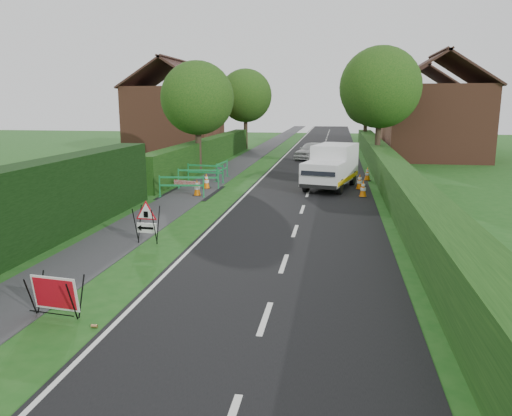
{
  "coord_description": "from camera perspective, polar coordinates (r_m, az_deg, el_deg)",
  "views": [
    {
      "loc": [
        3.81,
        -11.68,
        4.24
      ],
      "look_at": [
        1.47,
        2.68,
        1.15
      ],
      "focal_mm": 35.0,
      "sensor_mm": 36.0,
      "label": 1
    }
  ],
  "objects": [
    {
      "name": "tree_fe",
      "position": [
        49.75,
        12.5,
        11.69
      ],
      "size": [
        4.2,
        4.2,
        6.33
      ],
      "color": "#2D2116",
      "rests_on": "ground"
    },
    {
      "name": "traffic_cone_1",
      "position": [
        25.24,
        11.76,
        2.96
      ],
      "size": [
        0.38,
        0.38,
        0.79
      ],
      "color": "black",
      "rests_on": "ground"
    },
    {
      "name": "ped_barrier_0",
      "position": [
        22.87,
        -8.51,
        2.77
      ],
      "size": [
        2.09,
        0.62,
        1.0
      ],
      "rotation": [
        0.0,
        0.0,
        0.14
      ],
      "color": "#17823F",
      "rests_on": "ground"
    },
    {
      "name": "traffic_cone_2",
      "position": [
        28.19,
        12.62,
        3.85
      ],
      "size": [
        0.38,
        0.38,
        0.79
      ],
      "color": "black",
      "rests_on": "ground"
    },
    {
      "name": "tree_fw",
      "position": [
        46.46,
        -1.2,
        12.71
      ],
      "size": [
        4.8,
        4.8,
        7.24
      ],
      "color": "#2D2116",
      "rests_on": "ground"
    },
    {
      "name": "house_west",
      "position": [
        43.93,
        -9.21,
        10.08
      ],
      "size": [
        7.5,
        7.4,
        7.88
      ],
      "color": "brown",
      "rests_on": "ground"
    },
    {
      "name": "ped_barrier_1",
      "position": [
        25.14,
        -6.6,
        3.65
      ],
      "size": [
        2.09,
        0.65,
        1.0
      ],
      "rotation": [
        0.0,
        0.0,
        0.15
      ],
      "color": "#17823F",
      "rests_on": "ground"
    },
    {
      "name": "ground",
      "position": [
        13.0,
        -8.39,
        -7.18
      ],
      "size": [
        120.0,
        120.0,
        0.0
      ],
      "primitive_type": "plane",
      "color": "#1B4F16",
      "rests_on": "ground"
    },
    {
      "name": "hatchback_car",
      "position": [
        38.25,
        6.42,
        6.54
      ],
      "size": [
        2.8,
        4.19,
        1.33
      ],
      "primitive_type": "imported",
      "rotation": [
        0.0,
        0.0,
        -0.35
      ],
      "color": "silver",
      "rests_on": "ground"
    },
    {
      "name": "hedge_west_far",
      "position": [
        35.08,
        -5.38,
        4.99
      ],
      "size": [
        1.0,
        24.0,
        1.8
      ],
      "primitive_type": "cube",
      "color": "#14380F",
      "rests_on": "ground"
    },
    {
      "name": "red_rect_sign",
      "position": [
        10.86,
        -22.0,
        -9.12
      ],
      "size": [
        1.06,
        0.71,
        0.85
      ],
      "rotation": [
        0.0,
        0.0,
        -0.11
      ],
      "color": "black",
      "rests_on": "ground"
    },
    {
      "name": "hedge_east",
      "position": [
        28.14,
        14.65,
        2.92
      ],
      "size": [
        1.2,
        50.0,
        1.5
      ],
      "primitive_type": "cube",
      "color": "#14380F",
      "rests_on": "ground"
    },
    {
      "name": "litter_can",
      "position": [
        10.32,
        -17.97,
        -12.9
      ],
      "size": [
        0.12,
        0.07,
        0.07
      ],
      "primitive_type": "cylinder",
      "rotation": [
        0.0,
        1.57,
        0.0
      ],
      "color": "#BF7F4C",
      "rests_on": "ground"
    },
    {
      "name": "hedge_west_near",
      "position": [
        15.24,
        -26.71,
        -5.49
      ],
      "size": [
        1.1,
        18.0,
        2.5
      ],
      "primitive_type": "cube",
      "color": "black",
      "rests_on": "ground"
    },
    {
      "name": "traffic_cone_4",
      "position": [
        25.04,
        -5.69,
        3.08
      ],
      "size": [
        0.38,
        0.38,
        0.79
      ],
      "color": "black",
      "rests_on": "ground"
    },
    {
      "name": "traffic_cone_3",
      "position": [
        23.17,
        -6.75,
        2.34
      ],
      "size": [
        0.38,
        0.38,
        0.79
      ],
      "color": "black",
      "rests_on": "ground"
    },
    {
      "name": "ped_barrier_3",
      "position": [
        28.05,
        -3.9,
        4.56
      ],
      "size": [
        0.49,
        2.08,
        1.0
      ],
      "rotation": [
        0.0,
        0.0,
        1.5
      ],
      "color": "#17823F",
      "rests_on": "ground"
    },
    {
      "name": "tree_nw",
      "position": [
        30.85,
        -6.72,
        12.35
      ],
      "size": [
        4.4,
        4.4,
        6.7
      ],
      "color": "#2D2116",
      "rests_on": "ground"
    },
    {
      "name": "footpath",
      "position": [
        47.37,
        0.96,
        6.85
      ],
      "size": [
        2.0,
        90.0,
        0.02
      ],
      "primitive_type": "cube",
      "color": "#2D2D30",
      "rests_on": "ground"
    },
    {
      "name": "triangle_sign",
      "position": [
        15.44,
        -12.54,
        -1.23
      ],
      "size": [
        0.82,
        0.82,
        1.13
      ],
      "rotation": [
        0.0,
        0.0,
        -0.07
      ],
      "color": "black",
      "rests_on": "ground"
    },
    {
      "name": "redwhite_plank",
      "position": [
        24.15,
        -7.88,
        1.76
      ],
      "size": [
        1.43,
        0.52,
        0.25
      ],
      "primitive_type": "cube",
      "rotation": [
        0.0,
        0.0,
        -0.33
      ],
      "color": "red",
      "rests_on": "ground"
    },
    {
      "name": "house_east_b",
      "position": [
        54.32,
        18.21,
        9.98
      ],
      "size": [
        7.5,
        7.4,
        7.88
      ],
      "color": "brown",
      "rests_on": "ground"
    },
    {
      "name": "tree_ne",
      "position": [
        33.8,
        14.03,
        13.22
      ],
      "size": [
        5.2,
        5.2,
        7.79
      ],
      "color": "#2D2116",
      "rests_on": "ground"
    },
    {
      "name": "works_van",
      "position": [
        25.41,
        8.65,
        4.83
      ],
      "size": [
        2.85,
        4.98,
        2.14
      ],
      "rotation": [
        0.0,
        0.0,
        -0.23
      ],
      "color": "silver",
      "rests_on": "ground"
    },
    {
      "name": "road_surface",
      "position": [
        46.89,
        7.67,
        6.7
      ],
      "size": [
        6.0,
        90.0,
        0.02
      ],
      "primitive_type": "cube",
      "color": "black",
      "rests_on": "ground"
    },
    {
      "name": "house_east_a",
      "position": [
        40.35,
        19.79,
        9.38
      ],
      "size": [
        7.5,
        7.4,
        7.88
      ],
      "color": "brown",
      "rests_on": "ground"
    },
    {
      "name": "traffic_cone_0",
      "position": [
        23.21,
        12.14,
        2.17
      ],
      "size": [
        0.38,
        0.38,
        0.79
      ],
      "color": "black",
      "rests_on": "ground"
    },
    {
      "name": "ped_barrier_2",
      "position": [
        26.98,
        -5.81,
        4.23
      ],
      "size": [
        2.09,
        0.6,
        1.0
      ],
      "rotation": [
        0.0,
        0.0,
        -0.12
      ],
      "color": "#17823F",
      "rests_on": "ground"
    }
  ]
}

